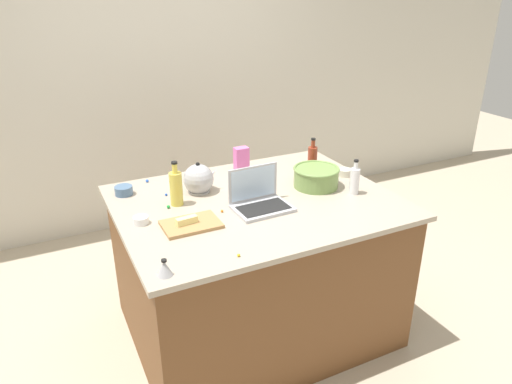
% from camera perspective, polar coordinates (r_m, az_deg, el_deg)
% --- Properties ---
extents(ground_plane, '(12.00, 12.00, 0.00)m').
position_cam_1_polar(ground_plane, '(3.20, 0.00, -15.76)').
color(ground_plane, '#B7A88E').
extents(wall_back, '(8.00, 0.10, 2.60)m').
position_cam_1_polar(wall_back, '(4.26, -11.23, 13.38)').
color(wall_back, beige).
rests_on(wall_back, ground).
extents(island_counter, '(1.56, 1.22, 0.90)m').
position_cam_1_polar(island_counter, '(2.93, 0.00, -8.95)').
color(island_counter, brown).
rests_on(island_counter, ground).
extents(laptop, '(0.32, 0.24, 0.22)m').
position_cam_1_polar(laptop, '(2.61, 0.41, -0.93)').
color(laptop, '#B7B7BC').
rests_on(laptop, island_counter).
extents(mixing_bowl_large, '(0.28, 0.28, 0.12)m').
position_cam_1_polar(mixing_bowl_large, '(2.90, 7.24, 1.85)').
color(mixing_bowl_large, '#72934C').
rests_on(mixing_bowl_large, island_counter).
extents(bottle_soy, '(0.06, 0.06, 0.23)m').
position_cam_1_polar(bottle_soy, '(3.10, 6.79, 3.96)').
color(bottle_soy, maroon).
rests_on(bottle_soy, island_counter).
extents(bottle_oil, '(0.07, 0.07, 0.26)m').
position_cam_1_polar(bottle_oil, '(2.66, -9.59, 0.53)').
color(bottle_oil, '#DBC64C').
rests_on(bottle_oil, island_counter).
extents(bottle_vinegar, '(0.06, 0.06, 0.21)m').
position_cam_1_polar(bottle_vinegar, '(2.83, 11.77, 1.39)').
color(bottle_vinegar, white).
rests_on(bottle_vinegar, island_counter).
extents(kettle, '(0.21, 0.18, 0.20)m').
position_cam_1_polar(kettle, '(2.82, -6.91, 1.52)').
color(kettle, '#ADADB2').
rests_on(kettle, island_counter).
extents(cutting_board, '(0.29, 0.20, 0.02)m').
position_cam_1_polar(cutting_board, '(2.45, -7.81, -3.87)').
color(cutting_board, '#AD7F4C').
rests_on(cutting_board, island_counter).
extents(butter_stick_left, '(0.11, 0.05, 0.04)m').
position_cam_1_polar(butter_stick_left, '(2.43, -8.33, -3.41)').
color(butter_stick_left, '#F4E58C').
rests_on(butter_stick_left, cutting_board).
extents(ramekin_small, '(0.08, 0.08, 0.04)m').
position_cam_1_polar(ramekin_small, '(2.52, -13.67, -3.33)').
color(ramekin_small, white).
rests_on(ramekin_small, island_counter).
extents(ramekin_medium, '(0.09, 0.09, 0.04)m').
position_cam_1_polar(ramekin_medium, '(3.11, 10.61, 2.34)').
color(ramekin_medium, beige).
rests_on(ramekin_medium, island_counter).
extents(ramekin_wide, '(0.10, 0.10, 0.05)m').
position_cam_1_polar(ramekin_wide, '(2.88, -15.62, 0.18)').
color(ramekin_wide, slate).
rests_on(ramekin_wide, island_counter).
extents(kitchen_timer, '(0.07, 0.07, 0.08)m').
position_cam_1_polar(kitchen_timer, '(2.07, -10.94, -8.96)').
color(kitchen_timer, '#B2B2B7').
rests_on(kitchen_timer, island_counter).
extents(candy_bag, '(0.09, 0.06, 0.17)m').
position_cam_1_polar(candy_bag, '(3.09, -1.77, 3.86)').
color(candy_bag, pink).
rests_on(candy_bag, island_counter).
extents(candy_0, '(0.02, 0.02, 0.02)m').
position_cam_1_polar(candy_0, '(3.03, -12.96, 1.32)').
color(candy_0, blue).
rests_on(candy_0, island_counter).
extents(candy_1, '(0.02, 0.02, 0.02)m').
position_cam_1_polar(candy_1, '(2.71, -2.43, -0.84)').
color(candy_1, yellow).
rests_on(candy_1, island_counter).
extents(candy_2, '(0.02, 0.02, 0.02)m').
position_cam_1_polar(candy_2, '(2.66, -10.50, -1.75)').
color(candy_2, green).
rests_on(candy_2, island_counter).
extents(candy_3, '(0.01, 0.01, 0.01)m').
position_cam_1_polar(candy_3, '(2.17, -2.11, -7.61)').
color(candy_3, yellow).
rests_on(candy_3, island_counter).
extents(candy_4, '(0.02, 0.02, 0.02)m').
position_cam_1_polar(candy_4, '(3.10, 9.95, 2.07)').
color(candy_4, orange).
rests_on(candy_4, island_counter).
extents(candy_5, '(0.01, 0.01, 0.01)m').
position_cam_1_polar(candy_5, '(2.58, -4.11, -2.30)').
color(candy_5, orange).
rests_on(candy_5, island_counter).
extents(candy_6, '(0.02, 0.02, 0.02)m').
position_cam_1_polar(candy_6, '(2.82, -10.76, -0.31)').
color(candy_6, blue).
rests_on(candy_6, island_counter).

